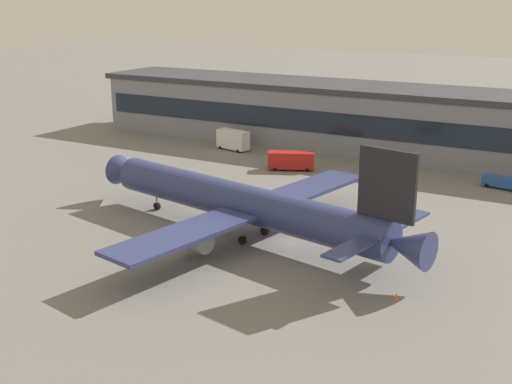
{
  "coord_description": "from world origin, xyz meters",
  "views": [
    {
      "loc": [
        34.9,
        -69.53,
        30.22
      ],
      "look_at": [
        -6.3,
        3.16,
        5.0
      ],
      "focal_mm": 45.05,
      "sensor_mm": 36.0,
      "label": 1
    }
  ],
  "objects_px": {
    "catering_truck": "(232,139)",
    "traffic_cone_0": "(396,296)",
    "airliner": "(246,204)",
    "fuel_truck": "(290,160)",
    "belt_loader": "(502,182)",
    "crew_van": "(377,164)"
  },
  "relations": [
    {
      "from": "fuel_truck",
      "to": "belt_loader",
      "type": "height_order",
      "value": "fuel_truck"
    },
    {
      "from": "fuel_truck",
      "to": "belt_loader",
      "type": "distance_m",
      "value": 36.58
    },
    {
      "from": "catering_truck",
      "to": "traffic_cone_0",
      "type": "xyz_separation_m",
      "value": [
        51.29,
        -50.71,
        -1.96
      ]
    },
    {
      "from": "crew_van",
      "to": "fuel_truck",
      "type": "relative_size",
      "value": 0.63
    },
    {
      "from": "catering_truck",
      "to": "traffic_cone_0",
      "type": "distance_m",
      "value": 72.15
    },
    {
      "from": "airliner",
      "to": "catering_truck",
      "type": "xyz_separation_m",
      "value": [
        -28.36,
        42.7,
        -2.35
      ]
    },
    {
      "from": "catering_truck",
      "to": "belt_loader",
      "type": "height_order",
      "value": "catering_truck"
    },
    {
      "from": "airliner",
      "to": "crew_van",
      "type": "relative_size",
      "value": 9.47
    },
    {
      "from": "fuel_truck",
      "to": "belt_loader",
      "type": "bearing_deg",
      "value": 9.94
    },
    {
      "from": "airliner",
      "to": "crew_van",
      "type": "bearing_deg",
      "value": 84.95
    },
    {
      "from": "crew_van",
      "to": "airliner",
      "type": "bearing_deg",
      "value": -95.05
    },
    {
      "from": "crew_van",
      "to": "fuel_truck",
      "type": "distance_m",
      "value": 15.77
    },
    {
      "from": "fuel_truck",
      "to": "traffic_cone_0",
      "type": "height_order",
      "value": "fuel_truck"
    },
    {
      "from": "catering_truck",
      "to": "fuel_truck",
      "type": "distance_m",
      "value": 19.73
    },
    {
      "from": "fuel_truck",
      "to": "traffic_cone_0",
      "type": "xyz_separation_m",
      "value": [
        33.55,
        -42.08,
        -1.55
      ]
    },
    {
      "from": "belt_loader",
      "to": "traffic_cone_0",
      "type": "xyz_separation_m",
      "value": [
        -2.47,
        -48.4,
        -0.82
      ]
    },
    {
      "from": "fuel_truck",
      "to": "traffic_cone_0",
      "type": "bearing_deg",
      "value": -51.44
    },
    {
      "from": "fuel_truck",
      "to": "traffic_cone_0",
      "type": "relative_size",
      "value": 13.31
    },
    {
      "from": "catering_truck",
      "to": "traffic_cone_0",
      "type": "bearing_deg",
      "value": -44.67
    },
    {
      "from": "traffic_cone_0",
      "to": "catering_truck",
      "type": "bearing_deg",
      "value": 135.33
    },
    {
      "from": "belt_loader",
      "to": "traffic_cone_0",
      "type": "height_order",
      "value": "belt_loader"
    },
    {
      "from": "airliner",
      "to": "traffic_cone_0",
      "type": "relative_size",
      "value": 79.09
    }
  ]
}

